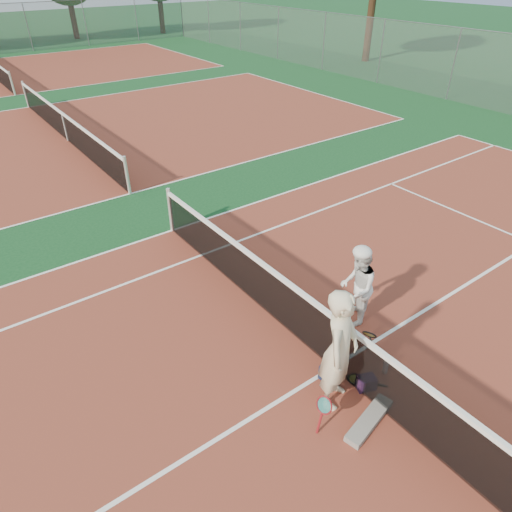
{
  "coord_description": "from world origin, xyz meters",
  "views": [
    {
      "loc": [
        -4.05,
        -3.41,
        5.53
      ],
      "look_at": [
        0.0,
        2.08,
        1.05
      ],
      "focal_mm": 32.0,
      "sensor_mm": 36.0,
      "label": 1
    }
  ],
  "objects_px": {
    "racket_black_held": "(368,341)",
    "sports_bag_navy": "(331,369)",
    "player_b": "(357,287)",
    "water_bottle": "(386,365)",
    "player_a": "(339,350)",
    "sports_bag_purple": "(366,383)",
    "net_main": "(336,344)",
    "racket_spare": "(357,380)",
    "racket_red": "(323,413)"
  },
  "relations": [
    {
      "from": "player_a",
      "to": "racket_black_held",
      "type": "height_order",
      "value": "player_a"
    },
    {
      "from": "player_b",
      "to": "racket_black_held",
      "type": "height_order",
      "value": "player_b"
    },
    {
      "from": "sports_bag_navy",
      "to": "sports_bag_purple",
      "type": "relative_size",
      "value": 1.24
    },
    {
      "from": "racket_spare",
      "to": "player_a",
      "type": "bearing_deg",
      "value": 55.4
    },
    {
      "from": "net_main",
      "to": "water_bottle",
      "type": "xyz_separation_m",
      "value": [
        0.6,
        -0.56,
        -0.36
      ]
    },
    {
      "from": "racket_red",
      "to": "racket_spare",
      "type": "xyz_separation_m",
      "value": [
        1.02,
        0.29,
        -0.28
      ]
    },
    {
      "from": "player_a",
      "to": "racket_black_held",
      "type": "xyz_separation_m",
      "value": [
        1.12,
        0.35,
        -0.74
      ]
    },
    {
      "from": "player_b",
      "to": "sports_bag_navy",
      "type": "height_order",
      "value": "player_b"
    },
    {
      "from": "net_main",
      "to": "player_a",
      "type": "distance_m",
      "value": 0.77
    },
    {
      "from": "racket_red",
      "to": "racket_spare",
      "type": "height_order",
      "value": "racket_red"
    },
    {
      "from": "player_a",
      "to": "racket_spare",
      "type": "height_order",
      "value": "player_a"
    },
    {
      "from": "sports_bag_navy",
      "to": "sports_bag_purple",
      "type": "xyz_separation_m",
      "value": [
        0.27,
        -0.5,
        -0.02
      ]
    },
    {
      "from": "player_a",
      "to": "racket_spare",
      "type": "bearing_deg",
      "value": -27.56
    },
    {
      "from": "player_a",
      "to": "water_bottle",
      "type": "relative_size",
      "value": 6.59
    },
    {
      "from": "racket_black_held",
      "to": "net_main",
      "type": "bearing_deg",
      "value": -33.0
    },
    {
      "from": "player_b",
      "to": "racket_spare",
      "type": "bearing_deg",
      "value": 5.93
    },
    {
      "from": "racket_black_held",
      "to": "water_bottle",
      "type": "height_order",
      "value": "racket_black_held"
    },
    {
      "from": "racket_red",
      "to": "sports_bag_purple",
      "type": "relative_size",
      "value": 2.11
    },
    {
      "from": "net_main",
      "to": "racket_black_held",
      "type": "bearing_deg",
      "value": -6.5
    },
    {
      "from": "sports_bag_navy",
      "to": "player_b",
      "type": "bearing_deg",
      "value": 29.59
    },
    {
      "from": "player_b",
      "to": "racket_spare",
      "type": "distance_m",
      "value": 1.61
    },
    {
      "from": "racket_spare",
      "to": "sports_bag_purple",
      "type": "distance_m",
      "value": 0.21
    },
    {
      "from": "net_main",
      "to": "racket_red",
      "type": "distance_m",
      "value": 1.17
    },
    {
      "from": "net_main",
      "to": "racket_black_held",
      "type": "xyz_separation_m",
      "value": [
        0.7,
        -0.08,
        -0.26
      ]
    },
    {
      "from": "racket_spare",
      "to": "sports_bag_purple",
      "type": "height_order",
      "value": "sports_bag_purple"
    },
    {
      "from": "net_main",
      "to": "player_a",
      "type": "relative_size",
      "value": 5.55
    },
    {
      "from": "racket_black_held",
      "to": "sports_bag_navy",
      "type": "xyz_separation_m",
      "value": [
        -0.86,
        -0.01,
        -0.11
      ]
    },
    {
      "from": "player_a",
      "to": "water_bottle",
      "type": "height_order",
      "value": "player_a"
    },
    {
      "from": "player_a",
      "to": "sports_bag_navy",
      "type": "distance_m",
      "value": 0.95
    },
    {
      "from": "player_a",
      "to": "racket_red",
      "type": "relative_size",
      "value": 3.38
    },
    {
      "from": "net_main",
      "to": "sports_bag_navy",
      "type": "bearing_deg",
      "value": -149.46
    },
    {
      "from": "player_a",
      "to": "sports_bag_purple",
      "type": "relative_size",
      "value": 7.14
    },
    {
      "from": "water_bottle",
      "to": "net_main",
      "type": "bearing_deg",
      "value": 136.84
    },
    {
      "from": "player_b",
      "to": "water_bottle",
      "type": "distance_m",
      "value": 1.42
    },
    {
      "from": "racket_red",
      "to": "racket_black_held",
      "type": "height_order",
      "value": "racket_red"
    },
    {
      "from": "sports_bag_navy",
      "to": "racket_black_held",
      "type": "bearing_deg",
      "value": 0.79
    },
    {
      "from": "player_b",
      "to": "sports_bag_navy",
      "type": "xyz_separation_m",
      "value": [
        -1.25,
        -0.71,
        -0.62
      ]
    },
    {
      "from": "net_main",
      "to": "player_a",
      "type": "bearing_deg",
      "value": -134.34
    },
    {
      "from": "sports_bag_navy",
      "to": "water_bottle",
      "type": "height_order",
      "value": "water_bottle"
    },
    {
      "from": "net_main",
      "to": "racket_red",
      "type": "xyz_separation_m",
      "value": [
        -0.91,
        -0.7,
        -0.22
      ]
    },
    {
      "from": "player_b",
      "to": "water_bottle",
      "type": "xyz_separation_m",
      "value": [
        -0.5,
        -1.18,
        -0.61
      ]
    },
    {
      "from": "player_a",
      "to": "racket_black_held",
      "type": "bearing_deg",
      "value": -12.03
    },
    {
      "from": "racket_red",
      "to": "racket_spare",
      "type": "relative_size",
      "value": 0.98
    },
    {
      "from": "water_bottle",
      "to": "player_b",
      "type": "bearing_deg",
      "value": 67.03
    },
    {
      "from": "player_a",
      "to": "water_bottle",
      "type": "xyz_separation_m",
      "value": [
        1.01,
        -0.13,
        -0.84
      ]
    },
    {
      "from": "racket_red",
      "to": "racket_spare",
      "type": "distance_m",
      "value": 1.1
    },
    {
      "from": "racket_spare",
      "to": "sports_bag_navy",
      "type": "relative_size",
      "value": 1.74
    },
    {
      "from": "racket_black_held",
      "to": "sports_bag_navy",
      "type": "relative_size",
      "value": 1.45
    },
    {
      "from": "racket_black_held",
      "to": "water_bottle",
      "type": "distance_m",
      "value": 0.5
    },
    {
      "from": "racket_black_held",
      "to": "sports_bag_purple",
      "type": "distance_m",
      "value": 0.79
    }
  ]
}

